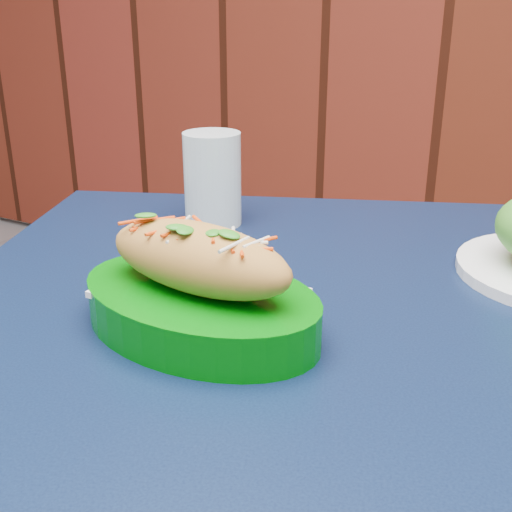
% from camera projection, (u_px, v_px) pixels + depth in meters
% --- Properties ---
extents(cafe_table, '(1.04, 1.04, 0.75)m').
position_uv_depth(cafe_table, '(327.00, 401.00, 0.63)').
color(cafe_table, black).
rests_on(cafe_table, ground).
extents(banh_mi_basket, '(0.25, 0.17, 0.11)m').
position_uv_depth(banh_mi_basket, '(199.00, 288.00, 0.57)').
color(banh_mi_basket, '#006406').
rests_on(banh_mi_basket, cafe_table).
extents(water_glass, '(0.08, 0.08, 0.12)m').
position_uv_depth(water_glass, '(213.00, 179.00, 0.84)').
color(water_glass, silver).
rests_on(water_glass, cafe_table).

